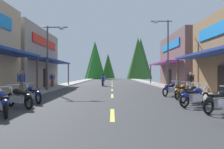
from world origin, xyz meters
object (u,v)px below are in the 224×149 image
at_px(streetlamp_left, 51,48).
at_px(streetlamp_right, 164,45).
at_px(motorcycle_parked_left_3, 32,94).
at_px(pedestrian_browsing, 190,80).
at_px(motorcycle_parked_right_4, 190,93).
at_px(pedestrian_by_shop, 51,79).
at_px(motorcycle_parked_right_6, 170,89).
at_px(motorcycle_parked_right_5, 181,91).
at_px(rider_cruising_lead, 102,81).
at_px(motorcycle_parked_left_1, 2,102).
at_px(motorcycle_parked_left_2, 19,97).
at_px(pedestrian_waiting, 20,81).
at_px(motorcycle_parked_right_3, 194,96).
at_px(pedestrian_strolling, 177,80).
at_px(motorcycle_parked_right_2, 219,100).

xyz_separation_m(streetlamp_left, streetlamp_right, (10.69, 2.78, 0.69)).
xyz_separation_m(motorcycle_parked_left_3, pedestrian_browsing, (10.81, 6.14, 0.49)).
bearing_deg(motorcycle_parked_right_4, streetlamp_right, 45.51).
bearing_deg(pedestrian_browsing, streetlamp_right, 64.56).
bearing_deg(pedestrian_by_shop, motorcycle_parked_right_6, 19.21).
xyz_separation_m(streetlamp_left, motorcycle_parked_right_6, (9.45, -3.48, -3.29)).
bearing_deg(pedestrian_browsing, motorcycle_parked_right_6, -176.69).
bearing_deg(motorcycle_parked_left_3, motorcycle_parked_right_5, -122.26).
bearing_deg(rider_cruising_lead, motorcycle_parked_right_5, -153.37).
xyz_separation_m(streetlamp_left, motorcycle_parked_right_4, (9.57, -6.83, -3.29)).
xyz_separation_m(motorcycle_parked_left_1, rider_cruising_lead, (2.89, 18.10, 0.17)).
bearing_deg(motorcycle_parked_left_2, streetlamp_right, -93.61).
xyz_separation_m(streetlamp_left, pedestrian_waiting, (-1.15, -3.34, -2.72)).
height_order(motorcycle_parked_right_6, pedestrian_browsing, pedestrian_browsing).
height_order(streetlamp_left, motorcycle_parked_right_6, streetlamp_left).
bearing_deg(motorcycle_parked_right_5, motorcycle_parked_right_3, -146.61).
distance_m(streetlamp_right, rider_cruising_lead, 9.09).
bearing_deg(motorcycle_parked_right_4, streetlamp_left, 106.62).
xyz_separation_m(motorcycle_parked_right_4, motorcycle_parked_right_6, (-0.12, 3.35, 0.00)).
relative_size(streetlamp_right, motorcycle_parked_right_4, 3.98).
bearing_deg(motorcycle_parked_right_4, pedestrian_strolling, 38.90).
height_order(streetlamp_left, pedestrian_by_shop, streetlamp_left).
bearing_deg(streetlamp_right, motorcycle_parked_left_3, -134.52).
bearing_deg(motorcycle_parked_right_3, motorcycle_parked_right_5, 51.42).
relative_size(streetlamp_left, rider_cruising_lead, 2.67).
distance_m(motorcycle_parked_right_2, pedestrian_by_shop, 18.02).
distance_m(streetlamp_right, motorcycle_parked_right_4, 10.46).
height_order(rider_cruising_lead, pedestrian_strolling, pedestrian_strolling).
bearing_deg(streetlamp_right, motorcycle_parked_right_6, -101.18).
height_order(streetlamp_left, motorcycle_parked_right_3, streetlamp_left).
bearing_deg(rider_cruising_lead, streetlamp_right, -123.89).
xyz_separation_m(pedestrian_browsing, pedestrian_strolling, (-0.46, 1.92, -0.06)).
bearing_deg(pedestrian_strolling, streetlamp_left, 178.87).
relative_size(motorcycle_parked_right_3, motorcycle_parked_left_3, 1.18).
bearing_deg(pedestrian_browsing, motorcycle_parked_left_2, 171.97).
bearing_deg(motorcycle_parked_left_1, motorcycle_parked_right_6, -85.63).
height_order(streetlamp_right, motorcycle_parked_right_4, streetlamp_right).
height_order(motorcycle_parked_right_2, pedestrian_browsing, pedestrian_browsing).
relative_size(motorcycle_parked_right_4, motorcycle_parked_left_1, 0.97).
bearing_deg(pedestrian_strolling, motorcycle_parked_right_3, -109.93).
height_order(streetlamp_right, motorcycle_parked_left_1, streetlamp_right).
height_order(streetlamp_left, motorcycle_parked_left_1, streetlamp_left).
bearing_deg(motorcycle_parked_right_4, motorcycle_parked_left_3, 143.19).
height_order(streetlamp_left, motorcycle_parked_right_2, streetlamp_left).
bearing_deg(pedestrian_strolling, streetlamp_right, 107.01).
xyz_separation_m(motorcycle_parked_right_2, motorcycle_parked_right_5, (0.08, 4.49, 0.00)).
distance_m(streetlamp_left, pedestrian_browsing, 12.25).
height_order(motorcycle_parked_left_1, pedestrian_waiting, pedestrian_waiting).
distance_m(motorcycle_parked_left_2, pedestrian_waiting, 5.77).
height_order(rider_cruising_lead, pedestrian_waiting, pedestrian_waiting).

